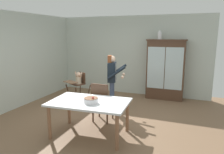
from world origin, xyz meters
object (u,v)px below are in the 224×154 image
(adult_person, at_px, (112,76))
(dining_table, at_px, (89,105))
(china_cabinet, at_px, (165,69))
(ceramic_vase, at_px, (160,35))
(dining_chair_far_side, at_px, (101,100))
(birthday_cake, at_px, (91,100))
(high_chair_with_toddler, at_px, (78,81))

(adult_person, distance_m, dining_table, 1.59)
(china_cabinet, xyz_separation_m, ceramic_vase, (-0.23, 0.00, 1.07))
(dining_chair_far_side, bearing_deg, dining_table, 93.67)
(ceramic_vase, distance_m, birthday_cake, 3.60)
(ceramic_vase, relative_size, dining_table, 0.16)
(china_cabinet, relative_size, high_chair_with_toddler, 2.03)
(china_cabinet, bearing_deg, ceramic_vase, 179.07)
(adult_person, relative_size, dining_chair_far_side, 1.59)
(ceramic_vase, bearing_deg, china_cabinet, -0.93)
(china_cabinet, distance_m, ceramic_vase, 1.10)
(ceramic_vase, bearing_deg, dining_table, -105.36)
(dining_chair_far_side, bearing_deg, birthday_cake, 99.18)
(high_chair_with_toddler, relative_size, birthday_cake, 3.39)
(ceramic_vase, relative_size, adult_person, 0.18)
(dining_table, height_order, birthday_cake, birthday_cake)
(dining_table, distance_m, dining_chair_far_side, 0.72)
(ceramic_vase, xyz_separation_m, birthday_cake, (-0.79, -3.28, -1.25))
(china_cabinet, height_order, adult_person, china_cabinet)
(ceramic_vase, relative_size, dining_chair_far_side, 0.28)
(adult_person, bearing_deg, ceramic_vase, -44.41)
(dining_chair_far_side, bearing_deg, high_chair_with_toddler, -42.21)
(high_chair_with_toddler, xyz_separation_m, birthday_cake, (1.42, -1.95, 0.14))
(ceramic_vase, height_order, adult_person, ceramic_vase)
(ceramic_vase, bearing_deg, dining_chair_far_side, -110.52)
(birthday_cake, distance_m, dining_chair_far_side, 0.85)
(adult_person, bearing_deg, high_chair_with_toddler, 62.54)
(dining_table, bearing_deg, dining_chair_far_side, 94.18)
(high_chair_with_toddler, bearing_deg, birthday_cake, -28.08)
(ceramic_vase, distance_m, dining_chair_far_side, 3.04)
(china_cabinet, height_order, birthday_cake, china_cabinet)
(dining_chair_far_side, bearing_deg, china_cabinet, -115.61)
(ceramic_vase, distance_m, high_chair_with_toddler, 2.93)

